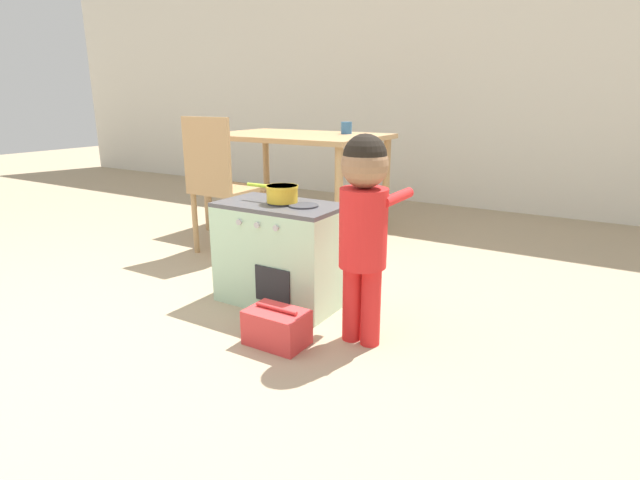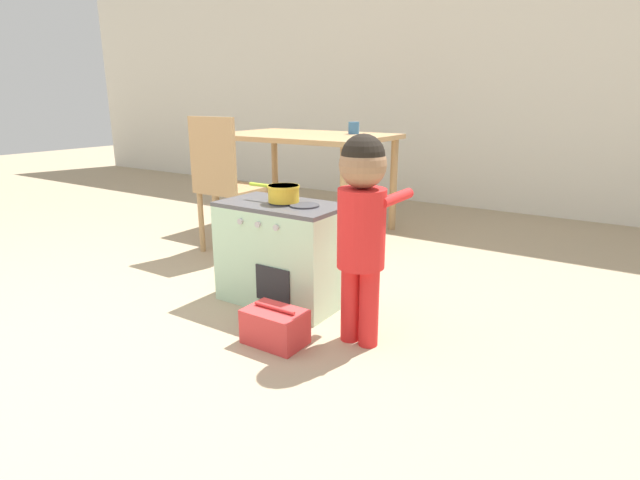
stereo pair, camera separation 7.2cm
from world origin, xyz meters
TOP-DOWN VIEW (x-y plane):
  - ground_plane at (0.00, 0.00)m, footprint 16.00×16.00m
  - wall_back at (0.00, 3.85)m, footprint 10.00×0.06m
  - play_kitchen at (0.35, 1.04)m, footprint 0.62×0.36m
  - toy_pot at (0.36, 1.04)m, footprint 0.29×0.16m
  - child_figure at (0.89, 0.86)m, footprint 0.22×0.35m
  - toy_basket at (0.60, 0.65)m, footprint 0.26×0.17m
  - dining_table at (-0.40, 2.29)m, footprint 1.29×0.88m
  - dining_chair_near at (-0.47, 1.51)m, footprint 0.38×0.38m
  - cup_on_table at (-0.07, 2.49)m, footprint 0.08×0.08m

SIDE VIEW (x-z plane):
  - ground_plane at x=0.00m, z-range 0.00..0.00m
  - toy_basket at x=0.60m, z-range -0.01..0.16m
  - play_kitchen at x=0.35m, z-range 0.00..0.52m
  - dining_chair_near at x=-0.47m, z-range 0.03..0.93m
  - child_figure at x=0.89m, z-range 0.12..1.00m
  - toy_pot at x=0.36m, z-range 0.53..0.61m
  - dining_table at x=-0.40m, z-range 0.29..1.03m
  - cup_on_table at x=-0.07m, z-range 0.75..0.83m
  - wall_back at x=0.00m, z-range 0.00..2.60m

